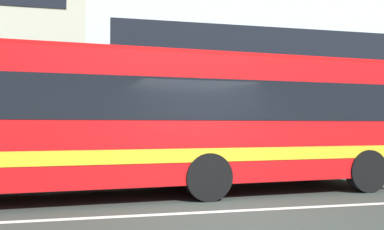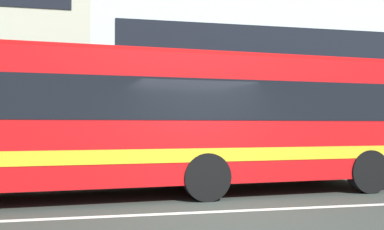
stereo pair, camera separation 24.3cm
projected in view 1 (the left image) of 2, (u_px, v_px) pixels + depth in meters
The scene contains 5 objects.
ground_plane at pixel (217, 212), 7.19m from camera, with size 160.00×160.00×0.00m, color #353C36.
lane_centre_line at pixel (217, 212), 7.19m from camera, with size 60.00×0.16×0.01m, color silver.
hedge_row_far at pixel (193, 157), 12.84m from camera, with size 16.53×1.10×1.11m, color #2C5E2B.
apartment_block_right at pixel (303, 78), 24.24m from camera, with size 25.36×10.28×9.03m.
transit_bus at pixel (164, 118), 9.20m from camera, with size 11.40×3.21×3.18m.
Camera 1 is at (-2.05, -6.96, 1.56)m, focal length 37.13 mm.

